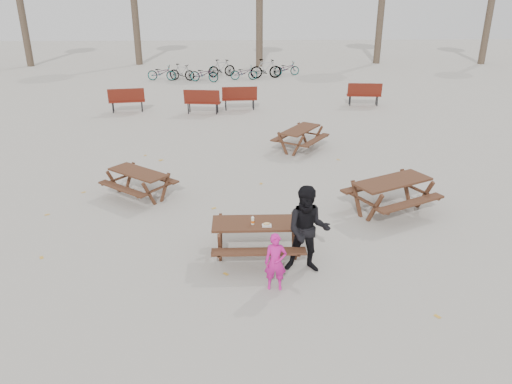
{
  "coord_description": "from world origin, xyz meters",
  "views": [
    {
      "loc": [
        -0.33,
        -8.83,
        5.18
      ],
      "look_at": [
        0.0,
        1.0,
        1.0
      ],
      "focal_mm": 35.0,
      "sensor_mm": 36.0,
      "label": 1
    }
  ],
  "objects_px": {
    "main_picnic_table": "(258,231)",
    "adult": "(308,230)",
    "soda_bottle": "(253,221)",
    "child": "(276,262)",
    "picnic_table_east": "(391,196)",
    "picnic_table_north": "(139,184)",
    "picnic_table_far": "(300,139)",
    "food_tray": "(267,226)"
  },
  "relations": [
    {
      "from": "picnic_table_far",
      "to": "picnic_table_east",
      "type": "bearing_deg",
      "value": -127.54
    },
    {
      "from": "food_tray",
      "to": "picnic_table_far",
      "type": "xyz_separation_m",
      "value": [
        1.49,
        7.11,
        -0.43
      ]
    },
    {
      "from": "picnic_table_far",
      "to": "soda_bottle",
      "type": "bearing_deg",
      "value": -159.95
    },
    {
      "from": "main_picnic_table",
      "to": "picnic_table_north",
      "type": "relative_size",
      "value": 1.11
    },
    {
      "from": "main_picnic_table",
      "to": "picnic_table_far",
      "type": "relative_size",
      "value": 1.08
    },
    {
      "from": "picnic_table_east",
      "to": "picnic_table_north",
      "type": "bearing_deg",
      "value": 142.41
    },
    {
      "from": "main_picnic_table",
      "to": "picnic_table_north",
      "type": "bearing_deg",
      "value": 133.05
    },
    {
      "from": "picnic_table_east",
      "to": "picnic_table_far",
      "type": "bearing_deg",
      "value": 80.96
    },
    {
      "from": "child",
      "to": "adult",
      "type": "xyz_separation_m",
      "value": [
        0.64,
        0.59,
        0.32
      ]
    },
    {
      "from": "child",
      "to": "picnic_table_north",
      "type": "bearing_deg",
      "value": 131.03
    },
    {
      "from": "adult",
      "to": "food_tray",
      "type": "bearing_deg",
      "value": 160.36
    },
    {
      "from": "soda_bottle",
      "to": "child",
      "type": "distance_m",
      "value": 1.16
    },
    {
      "from": "food_tray",
      "to": "soda_bottle",
      "type": "bearing_deg",
      "value": 160.0
    },
    {
      "from": "adult",
      "to": "main_picnic_table",
      "type": "bearing_deg",
      "value": 155.39
    },
    {
      "from": "soda_bottle",
      "to": "child",
      "type": "bearing_deg",
      "value": -70.3
    },
    {
      "from": "adult",
      "to": "picnic_table_north",
      "type": "relative_size",
      "value": 1.08
    },
    {
      "from": "soda_bottle",
      "to": "child",
      "type": "height_order",
      "value": "child"
    },
    {
      "from": "food_tray",
      "to": "picnic_table_far",
      "type": "height_order",
      "value": "food_tray"
    },
    {
      "from": "food_tray",
      "to": "picnic_table_east",
      "type": "bearing_deg",
      "value": 35.43
    },
    {
      "from": "soda_bottle",
      "to": "picnic_table_north",
      "type": "bearing_deg",
      "value": 131.27
    },
    {
      "from": "child",
      "to": "picnic_table_far",
      "type": "xyz_separation_m",
      "value": [
        1.38,
        8.07,
        -0.19
      ]
    },
    {
      "from": "food_tray",
      "to": "child",
      "type": "xyz_separation_m",
      "value": [
        0.11,
        -0.96,
        -0.25
      ]
    },
    {
      "from": "adult",
      "to": "picnic_table_east",
      "type": "distance_m",
      "value": 3.53
    },
    {
      "from": "soda_bottle",
      "to": "adult",
      "type": "bearing_deg",
      "value": -24.4
    },
    {
      "from": "main_picnic_table",
      "to": "adult",
      "type": "bearing_deg",
      "value": -30.88
    },
    {
      "from": "child",
      "to": "picnic_table_north",
      "type": "distance_m",
      "value": 5.37
    },
    {
      "from": "picnic_table_east",
      "to": "picnic_table_north",
      "type": "distance_m",
      "value": 6.32
    },
    {
      "from": "picnic_table_east",
      "to": "soda_bottle",
      "type": "bearing_deg",
      "value": -175.34
    },
    {
      "from": "food_tray",
      "to": "picnic_table_east",
      "type": "xyz_separation_m",
      "value": [
        3.11,
        2.21,
        -0.38
      ]
    },
    {
      "from": "picnic_table_east",
      "to": "picnic_table_north",
      "type": "height_order",
      "value": "picnic_table_east"
    },
    {
      "from": "main_picnic_table",
      "to": "picnic_table_north",
      "type": "height_order",
      "value": "main_picnic_table"
    },
    {
      "from": "main_picnic_table",
      "to": "food_tray",
      "type": "relative_size",
      "value": 10.0
    },
    {
      "from": "food_tray",
      "to": "picnic_table_north",
      "type": "xyz_separation_m",
      "value": [
        -3.11,
        3.34,
        -0.44
      ]
    },
    {
      "from": "main_picnic_table",
      "to": "picnic_table_east",
      "type": "height_order",
      "value": "picnic_table_east"
    },
    {
      "from": "food_tray",
      "to": "soda_bottle",
      "type": "relative_size",
      "value": 1.06
    },
    {
      "from": "main_picnic_table",
      "to": "adult",
      "type": "distance_m",
      "value": 1.11
    },
    {
      "from": "picnic_table_east",
      "to": "picnic_table_far",
      "type": "xyz_separation_m",
      "value": [
        -1.62,
        4.9,
        -0.05
      ]
    },
    {
      "from": "soda_bottle",
      "to": "picnic_table_north",
      "type": "height_order",
      "value": "soda_bottle"
    },
    {
      "from": "picnic_table_north",
      "to": "picnic_table_far",
      "type": "relative_size",
      "value": 0.97
    },
    {
      "from": "child",
      "to": "picnic_table_east",
      "type": "relative_size",
      "value": 0.57
    },
    {
      "from": "food_tray",
      "to": "picnic_table_east",
      "type": "height_order",
      "value": "picnic_table_east"
    },
    {
      "from": "adult",
      "to": "picnic_table_east",
      "type": "bearing_deg",
      "value": 53.8
    }
  ]
}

